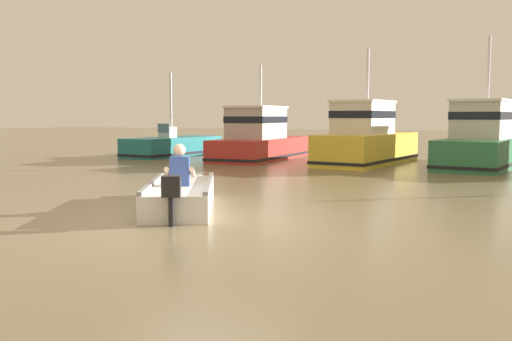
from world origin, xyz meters
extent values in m
plane|color=#7A6B4C|center=(0.00, 0.00, 0.00)|extent=(120.00, 120.00, 0.00)
cube|color=white|center=(-1.11, 1.02, 0.22)|extent=(2.44, 3.25, 0.44)
cube|color=white|center=(-1.93, 2.54, 0.22)|extent=(0.72, 0.64, 0.42)
cube|color=gray|center=(-1.56, 0.78, 0.47)|extent=(1.52, 2.71, 0.08)
cube|color=gray|center=(-0.66, 1.26, 0.47)|extent=(1.52, 2.71, 0.08)
cube|color=white|center=(-1.06, 0.93, 0.40)|extent=(1.02, 0.73, 0.06)
cylinder|color=black|center=(-0.32, -0.43, 0.27)|extent=(0.14, 0.14, 0.54)
cube|color=black|center=(-0.32, -0.43, 0.62)|extent=(0.36, 0.34, 0.32)
cube|color=#334C99|center=(-1.04, 0.89, 0.70)|extent=(0.40, 0.36, 0.52)
sphere|color=beige|center=(-1.04, 0.89, 1.08)|extent=(0.22, 0.22, 0.22)
cylinder|color=beige|center=(-1.25, 0.83, 0.68)|extent=(0.28, 0.42, 0.23)
cylinder|color=beige|center=(-0.87, 1.04, 0.68)|extent=(0.28, 0.42, 0.23)
cube|color=#1E727A|center=(-9.07, 12.61, 0.39)|extent=(2.05, 5.00, 0.79)
cube|color=black|center=(-9.07, 12.61, 0.14)|extent=(2.10, 5.05, 0.10)
cube|color=beige|center=(-9.10, 12.24, 1.01)|extent=(0.63, 0.54, 0.44)
cube|color=slate|center=(-9.12, 11.98, 1.19)|extent=(0.60, 0.08, 0.36)
cylinder|color=silver|center=(-9.08, 12.49, 2.14)|extent=(0.10, 0.10, 2.70)
cube|color=#B72D28|center=(-4.91, 12.62, 0.41)|extent=(2.17, 5.97, 0.82)
cube|color=black|center=(-4.91, 12.62, 0.14)|extent=(2.21, 6.01, 0.10)
cube|color=#B2ADA3|center=(-4.90, 12.09, 1.40)|extent=(1.63, 2.53, 1.16)
cube|color=black|center=(-4.90, 12.09, 1.54)|extent=(1.66, 2.56, 0.24)
cube|color=white|center=(-4.90, 12.09, 2.02)|extent=(1.71, 2.66, 0.08)
cylinder|color=silver|center=(-4.91, 12.48, 2.23)|extent=(0.10, 0.10, 2.82)
cube|color=gold|center=(-0.58, 12.19, 0.53)|extent=(2.53, 5.68, 1.06)
cube|color=black|center=(-0.58, 12.19, 0.19)|extent=(2.58, 5.73, 0.10)
cube|color=silver|center=(-0.64, 11.70, 1.60)|extent=(1.74, 2.47, 1.07)
cube|color=black|center=(-0.64, 11.70, 1.73)|extent=(1.78, 2.50, 0.24)
cube|color=white|center=(-0.64, 11.70, 2.17)|extent=(1.83, 2.59, 0.08)
cylinder|color=silver|center=(-0.60, 12.05, 2.52)|extent=(0.10, 0.10, 2.93)
cube|color=#287042|center=(3.26, 13.05, 0.48)|extent=(2.85, 6.83, 0.95)
cube|color=black|center=(3.26, 13.05, 0.17)|extent=(2.90, 6.87, 0.10)
cube|color=beige|center=(3.18, 12.46, 1.54)|extent=(1.89, 2.97, 1.18)
cube|color=black|center=(3.18, 12.46, 1.69)|extent=(1.92, 3.00, 0.24)
cube|color=white|center=(3.18, 12.46, 2.17)|extent=(1.98, 3.11, 0.08)
cylinder|color=silver|center=(3.24, 12.88, 2.63)|extent=(0.10, 0.10, 3.37)
camera|label=1|loc=(4.55, -7.59, 1.68)|focal=39.89mm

